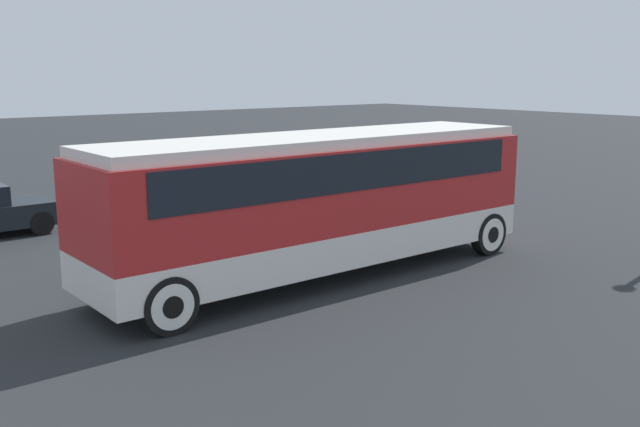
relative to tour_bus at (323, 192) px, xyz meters
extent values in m
plane|color=#26282B|center=(-0.10, 0.00, -1.87)|extent=(120.00, 120.00, 0.00)
cube|color=silver|center=(-0.10, 0.00, -1.06)|extent=(10.40, 2.50, 0.73)
cube|color=red|center=(-0.10, 0.00, 0.16)|extent=(10.40, 2.50, 1.71)
cube|color=black|center=(-0.10, 0.00, 0.58)|extent=(9.16, 2.54, 0.77)
cube|color=silver|center=(-0.10, 0.00, 1.12)|extent=(10.20, 2.30, 0.22)
cube|color=red|center=(4.96, 0.00, -0.08)|extent=(0.36, 2.40, 1.95)
cylinder|color=black|center=(4.28, -1.14, -1.35)|extent=(1.03, 0.28, 1.03)
cylinder|color=silver|center=(4.28, -1.14, -1.35)|extent=(0.81, 0.30, 0.81)
cylinder|color=black|center=(4.28, -1.14, -1.35)|extent=(0.39, 0.32, 0.39)
cylinder|color=black|center=(4.28, 1.14, -1.35)|extent=(1.03, 0.28, 1.03)
cylinder|color=silver|center=(4.28, 1.14, -1.35)|extent=(0.81, 0.30, 0.81)
cylinder|color=black|center=(4.28, 1.14, -1.35)|extent=(0.39, 0.32, 0.39)
cylinder|color=black|center=(-4.32, -1.14, -1.35)|extent=(1.03, 0.28, 1.03)
cylinder|color=silver|center=(-4.32, -1.14, -1.35)|extent=(0.81, 0.30, 0.81)
cylinder|color=black|center=(-4.32, -1.14, -1.35)|extent=(0.39, 0.32, 0.39)
cylinder|color=black|center=(-4.32, 1.14, -1.35)|extent=(1.03, 0.28, 1.03)
cylinder|color=silver|center=(-4.32, 1.14, -1.35)|extent=(0.81, 0.30, 0.81)
cylinder|color=black|center=(-4.32, 1.14, -1.35)|extent=(0.39, 0.32, 0.39)
cube|color=#7A6B5B|center=(1.47, 5.65, -1.28)|extent=(4.29, 1.75, 0.65)
cube|color=black|center=(1.30, 5.65, -0.70)|extent=(2.23, 1.58, 0.50)
cylinder|color=black|center=(3.13, 4.86, -1.52)|extent=(0.70, 0.22, 0.70)
cylinder|color=black|center=(3.13, 4.86, -1.52)|extent=(0.27, 0.26, 0.27)
cylinder|color=black|center=(3.13, 6.43, -1.52)|extent=(0.70, 0.22, 0.70)
cylinder|color=black|center=(3.13, 6.43, -1.52)|extent=(0.27, 0.26, 0.27)
cylinder|color=black|center=(-0.18, 4.86, -1.52)|extent=(0.70, 0.22, 0.70)
cylinder|color=black|center=(-0.18, 4.86, -1.52)|extent=(0.27, 0.26, 0.27)
cylinder|color=black|center=(-0.18, 6.43, -1.52)|extent=(0.70, 0.22, 0.70)
cylinder|color=black|center=(-0.18, 6.43, -1.52)|extent=(0.27, 0.26, 0.27)
cylinder|color=black|center=(-3.54, 7.92, -1.54)|extent=(0.65, 0.22, 0.65)
cylinder|color=black|center=(-3.54, 7.92, -1.54)|extent=(0.25, 0.26, 0.25)
cylinder|color=black|center=(-3.54, 9.51, -1.54)|extent=(0.65, 0.22, 0.65)
cylinder|color=black|center=(-3.54, 9.51, -1.54)|extent=(0.25, 0.26, 0.25)
camera|label=1|loc=(-9.58, -11.74, 2.56)|focal=40.00mm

